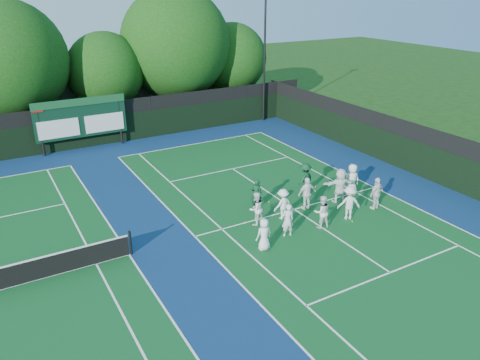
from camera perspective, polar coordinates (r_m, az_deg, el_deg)
ground at (r=22.99m, az=8.10°, el=-4.55°), size 120.00×120.00×0.00m
court_apron at (r=21.05m, az=-6.81°, el=-7.22°), size 34.00×32.00×0.01m
near_court at (r=23.69m, az=6.63°, el=-3.57°), size 11.05×23.85×0.01m
back_fence at (r=33.89m, az=-17.15°, el=6.23°), size 34.00×0.08×3.00m
divider_fence_right at (r=29.09m, az=21.27°, el=2.98°), size 0.08×32.00×3.00m
scoreboard at (r=33.09m, az=-18.85°, el=7.14°), size 6.00×0.21×3.55m
clubhouse at (r=42.21m, az=-14.57°, el=10.59°), size 18.00×6.00×4.00m
light_pole_right at (r=37.81m, az=3.05°, el=16.52°), size 1.20×0.30×10.12m
tree_b at (r=35.91m, az=-26.24°, el=12.66°), size 8.02×8.02×9.73m
tree_c at (r=37.10m, az=-15.87°, el=12.50°), size 5.67×5.67×7.31m
tree_d at (r=38.65m, az=-7.67°, el=15.88°), size 8.56×8.56×10.39m
tree_e at (r=41.00m, az=-0.87°, el=14.44°), size 5.86×5.86×7.54m
tennis_ball_1 at (r=26.38m, az=9.20°, el=-0.79°), size 0.07×0.07×0.07m
tennis_ball_2 at (r=22.97m, az=13.53°, el=-4.92°), size 0.07×0.07×0.07m
tennis_ball_3 at (r=22.27m, az=0.75°, el=-5.15°), size 0.07×0.07×0.07m
tennis_ball_4 at (r=24.32m, az=3.58°, el=-2.66°), size 0.07×0.07×0.07m
player_front_0 at (r=19.87m, az=2.95°, el=-6.63°), size 0.71×0.46×1.45m
player_front_1 at (r=20.95m, az=5.84°, el=-4.89°), size 0.64×0.48×1.58m
player_front_2 at (r=21.87m, az=9.94°, el=-3.84°), size 0.90×0.78×1.60m
player_front_3 at (r=22.89m, az=13.15°, el=-2.71°), size 1.26×1.02×1.70m
player_front_4 at (r=24.25m, az=16.31°, el=-1.57°), size 1.04×0.57×1.69m
player_back_0 at (r=21.82m, az=1.96°, el=-3.51°), size 0.90×0.77×1.62m
player_back_1 at (r=22.46m, az=5.24°, el=-2.93°), size 1.04×0.66×1.53m
player_back_2 at (r=23.49m, az=8.16°, el=-1.63°), size 1.02×0.49×1.70m
player_back_3 at (r=24.50m, az=12.09°, el=-0.66°), size 1.80×1.08×1.85m
player_back_4 at (r=25.39m, az=13.47°, el=-0.01°), size 0.98×0.76×1.78m
coach_left at (r=23.41m, az=2.00°, el=-1.68°), size 0.66×0.56×1.55m
coach_right at (r=25.12m, az=7.92°, el=0.13°), size 1.28×0.96×1.75m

